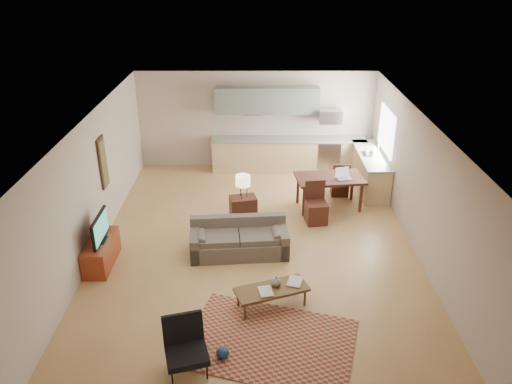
{
  "coord_description": "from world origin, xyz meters",
  "views": [
    {
      "loc": [
        0.0,
        -8.8,
        5.5
      ],
      "look_at": [
        0.0,
        0.3,
        1.15
      ],
      "focal_mm": 35.0,
      "sensor_mm": 36.0,
      "label": 1
    }
  ],
  "objects_px": {
    "armchair": "(186,349)",
    "sofa": "(239,238)",
    "tv_credenza": "(101,252)",
    "console_table": "(243,211)",
    "dining_table": "(329,192)",
    "coffee_table": "(272,297)"
  },
  "relations": [
    {
      "from": "armchair",
      "to": "sofa",
      "type": "bearing_deg",
      "value": 62.51
    },
    {
      "from": "sofa",
      "to": "tv_credenza",
      "type": "bearing_deg",
      "value": -176.63
    },
    {
      "from": "sofa",
      "to": "console_table",
      "type": "xyz_separation_m",
      "value": [
        0.05,
        1.24,
        -0.02
      ]
    },
    {
      "from": "armchair",
      "to": "dining_table",
      "type": "bearing_deg",
      "value": 46.67
    },
    {
      "from": "sofa",
      "to": "console_table",
      "type": "relative_size",
      "value": 3.05
    },
    {
      "from": "sofa",
      "to": "console_table",
      "type": "height_order",
      "value": "sofa"
    },
    {
      "from": "tv_credenza",
      "to": "coffee_table",
      "type": "bearing_deg",
      "value": -21.54
    },
    {
      "from": "tv_credenza",
      "to": "console_table",
      "type": "relative_size",
      "value": 1.75
    },
    {
      "from": "coffee_table",
      "to": "tv_credenza",
      "type": "distance_m",
      "value": 3.52
    },
    {
      "from": "armchair",
      "to": "console_table",
      "type": "bearing_deg",
      "value": 65.12
    },
    {
      "from": "coffee_table",
      "to": "tv_credenza",
      "type": "xyz_separation_m",
      "value": [
        -3.28,
        1.29,
        0.08
      ]
    },
    {
      "from": "console_table",
      "to": "coffee_table",
      "type": "bearing_deg",
      "value": -92.88
    },
    {
      "from": "tv_credenza",
      "to": "console_table",
      "type": "xyz_separation_m",
      "value": [
        2.72,
        1.62,
        0.06
      ]
    },
    {
      "from": "sofa",
      "to": "armchair",
      "type": "xyz_separation_m",
      "value": [
        -0.66,
        -3.15,
        0.04
      ]
    },
    {
      "from": "armchair",
      "to": "console_table",
      "type": "distance_m",
      "value": 4.44
    },
    {
      "from": "armchair",
      "to": "dining_table",
      "type": "distance_m",
      "value": 5.87
    },
    {
      "from": "sofa",
      "to": "armchair",
      "type": "distance_m",
      "value": 3.22
    },
    {
      "from": "coffee_table",
      "to": "dining_table",
      "type": "distance_m",
      "value": 4.01
    },
    {
      "from": "coffee_table",
      "to": "console_table",
      "type": "bearing_deg",
      "value": 80.5
    },
    {
      "from": "dining_table",
      "to": "sofa",
      "type": "bearing_deg",
      "value": -142.93
    },
    {
      "from": "coffee_table",
      "to": "armchair",
      "type": "distance_m",
      "value": 1.95
    },
    {
      "from": "tv_credenza",
      "to": "dining_table",
      "type": "height_order",
      "value": "dining_table"
    }
  ]
}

